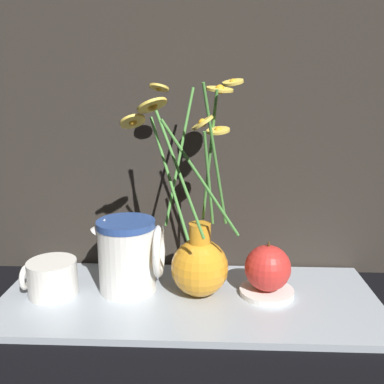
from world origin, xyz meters
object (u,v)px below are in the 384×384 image
(yellow_mug, at_px, (52,277))
(orange_fruit, at_px, (268,268))
(ceramic_pitcher, at_px, (129,253))
(vase_with_flowers, at_px, (199,256))

(yellow_mug, bearing_deg, orange_fruit, 1.89)
(yellow_mug, distance_m, ceramic_pitcher, 0.15)
(vase_with_flowers, relative_size, yellow_mug, 3.88)
(vase_with_flowers, xyz_separation_m, yellow_mug, (-0.27, -0.01, -0.04))
(ceramic_pitcher, distance_m, orange_fruit, 0.25)
(vase_with_flowers, bearing_deg, ceramic_pitcher, 173.98)
(vase_with_flowers, distance_m, yellow_mug, 0.27)
(vase_with_flowers, distance_m, ceramic_pitcher, 0.13)
(yellow_mug, bearing_deg, ceramic_pitcher, 8.43)
(orange_fruit, bearing_deg, vase_with_flowers, -177.26)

